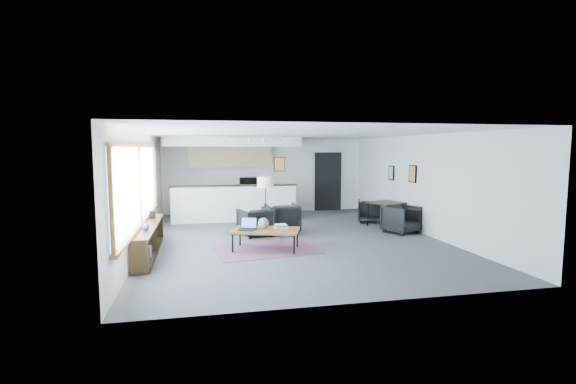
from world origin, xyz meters
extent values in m
cube|color=#474749|center=(0.00, 0.00, -0.01)|extent=(7.00, 9.00, 0.01)
cube|color=white|center=(0.00, 0.00, 2.60)|extent=(7.00, 9.00, 0.01)
cube|color=silver|center=(0.00, 4.50, 1.30)|extent=(7.00, 0.01, 2.60)
cube|color=silver|center=(0.00, -4.50, 1.30)|extent=(7.00, 0.01, 2.60)
cube|color=silver|center=(-3.50, 0.00, 1.30)|extent=(0.01, 9.00, 2.60)
cube|color=silver|center=(3.50, 0.00, 1.30)|extent=(0.01, 9.00, 2.60)
cube|color=#8CBFFF|center=(-3.47, -0.90, 1.50)|extent=(0.02, 5.80, 1.55)
cube|color=brown|center=(-3.44, -0.90, 0.70)|extent=(0.10, 5.95, 0.06)
cube|color=brown|center=(-3.45, -0.90, 2.30)|extent=(0.06, 5.95, 0.06)
cube|color=brown|center=(-3.45, -3.80, 1.50)|extent=(0.06, 0.06, 1.60)
cube|color=brown|center=(-3.45, -0.90, 1.50)|extent=(0.06, 0.06, 1.60)
cube|color=brown|center=(-3.45, 2.00, 1.50)|extent=(0.06, 0.06, 1.60)
cube|color=black|center=(-3.30, -1.00, 0.62)|extent=(0.35, 3.00, 0.05)
cube|color=black|center=(-3.30, -1.00, 0.05)|extent=(0.35, 3.00, 0.05)
cube|color=black|center=(-3.30, -2.45, 0.33)|extent=(0.33, 0.04, 0.55)
cube|color=black|center=(-3.30, -1.00, 0.33)|extent=(0.33, 0.04, 0.55)
cube|color=black|center=(-3.30, 0.45, 0.33)|extent=(0.33, 0.04, 0.55)
cube|color=#3359A5|center=(-3.30, -2.30, 0.17)|extent=(0.18, 0.04, 0.20)
cube|color=silver|center=(-3.30, -2.13, 0.18)|extent=(0.18, 0.04, 0.22)
cube|color=maroon|center=(-3.30, -1.96, 0.20)|extent=(0.18, 0.04, 0.24)
cube|color=black|center=(-3.30, -1.79, 0.17)|extent=(0.18, 0.04, 0.20)
cube|color=#3359A5|center=(-3.30, -1.62, 0.18)|extent=(0.18, 0.04, 0.22)
cube|color=silver|center=(-3.30, -1.45, 0.20)|extent=(0.18, 0.04, 0.24)
cube|color=maroon|center=(-3.30, -1.28, 0.17)|extent=(0.18, 0.04, 0.20)
cube|color=black|center=(-3.30, -1.11, 0.18)|extent=(0.18, 0.04, 0.22)
cube|color=#3359A5|center=(-3.30, -0.94, 0.20)|extent=(0.18, 0.03, 0.24)
cube|color=silver|center=(-3.30, -0.77, 0.17)|extent=(0.18, 0.03, 0.20)
cube|color=maroon|center=(-3.30, -0.60, 0.18)|extent=(0.18, 0.03, 0.22)
cube|color=black|center=(-3.30, -0.43, 0.20)|extent=(0.18, 0.04, 0.24)
cube|color=black|center=(-3.30, -0.20, 0.73)|extent=(0.14, 0.02, 0.18)
sphere|color=#264C99|center=(-3.28, -1.60, 0.71)|extent=(0.14, 0.14, 0.14)
cube|color=white|center=(-1.20, 2.70, 0.55)|extent=(3.80, 0.25, 1.10)
cube|color=black|center=(-1.20, 2.70, 1.11)|extent=(3.85, 0.32, 0.04)
cube|color=white|center=(-1.20, 4.15, 0.45)|extent=(3.80, 0.60, 0.90)
cube|color=#2D2D2D|center=(-1.20, 4.15, 0.91)|extent=(3.82, 0.62, 0.04)
cube|color=tan|center=(-1.20, 4.30, 1.95)|extent=(2.80, 0.35, 0.70)
cube|color=white|center=(-1.20, 3.60, 2.45)|extent=(4.20, 1.80, 0.30)
cube|color=black|center=(0.20, 2.71, 1.75)|extent=(0.35, 0.03, 0.45)
cube|color=orange|center=(0.20, 2.69, 1.75)|extent=(0.30, 0.01, 0.40)
cube|color=black|center=(2.30, 4.42, 1.05)|extent=(1.00, 0.12, 2.10)
cube|color=white|center=(1.78, 4.43, 1.05)|extent=(0.06, 0.10, 2.10)
cube|color=white|center=(2.82, 4.43, 1.05)|extent=(0.06, 0.10, 2.10)
cube|color=white|center=(2.30, 4.43, 2.12)|extent=(1.10, 0.10, 0.06)
cube|color=silver|center=(-0.60, 2.20, 2.56)|extent=(1.60, 0.04, 0.04)
cylinder|color=silver|center=(-1.25, 2.20, 2.48)|extent=(0.07, 0.07, 0.09)
cylinder|color=silver|center=(-0.80, 2.20, 2.48)|extent=(0.07, 0.07, 0.09)
cylinder|color=silver|center=(-0.35, 2.20, 2.48)|extent=(0.07, 0.07, 0.09)
cylinder|color=silver|center=(0.10, 2.20, 2.48)|extent=(0.07, 0.07, 0.09)
cube|color=black|center=(3.47, 0.40, 1.55)|extent=(0.03, 0.38, 0.48)
cube|color=orange|center=(3.46, 0.40, 1.55)|extent=(0.00, 0.32, 0.42)
cube|color=black|center=(3.47, 1.70, 1.50)|extent=(0.03, 0.34, 0.44)
cube|color=#859FC5|center=(3.46, 1.70, 1.50)|extent=(0.00, 0.28, 0.38)
cube|color=#5B3247|center=(-0.82, -1.08, 0.01)|extent=(2.37, 1.79, 0.01)
cube|color=brown|center=(-0.82, -1.08, 0.44)|extent=(1.62, 1.20, 0.06)
cube|color=black|center=(-1.56, -1.18, 0.21)|extent=(0.04, 0.04, 0.42)
cube|color=black|center=(-1.34, -0.55, 0.21)|extent=(0.04, 0.04, 0.42)
cube|color=black|center=(-0.30, -1.61, 0.21)|extent=(0.04, 0.04, 0.42)
cube|color=black|center=(-0.09, -0.98, 0.21)|extent=(0.04, 0.04, 0.42)
cube|color=black|center=(-0.93, -1.39, 0.41)|extent=(1.31, 0.48, 0.03)
cube|color=black|center=(-0.72, -0.76, 0.41)|extent=(1.31, 0.48, 0.03)
cube|color=black|center=(-1.24, -1.10, 0.48)|extent=(0.44, 0.39, 0.02)
cube|color=black|center=(-1.18, -0.98, 0.61)|extent=(0.36, 0.21, 0.24)
cube|color=blue|center=(-1.19, -0.99, 0.61)|extent=(0.32, 0.18, 0.20)
sphere|color=gray|center=(-0.87, -1.03, 0.59)|extent=(0.24, 0.24, 0.24)
cube|color=silver|center=(-0.47, -1.02, 0.49)|extent=(0.31, 0.26, 0.03)
cube|color=#3359A5|center=(-0.47, -1.02, 0.52)|extent=(0.28, 0.24, 0.03)
cube|color=silver|center=(-0.48, -1.04, 0.55)|extent=(0.26, 0.22, 0.03)
cube|color=#E5590C|center=(-0.78, -1.24, 0.47)|extent=(0.11, 0.11, 0.01)
imported|color=black|center=(-0.85, 0.48, 0.40)|extent=(0.94, 0.91, 0.79)
imported|color=black|center=(-0.11, 0.72, 0.43)|extent=(0.87, 0.82, 0.86)
cylinder|color=black|center=(-0.54, 0.78, 0.01)|extent=(0.28, 0.28, 0.03)
cylinder|color=black|center=(-0.54, 0.78, 0.66)|extent=(0.02, 0.02, 1.26)
cylinder|color=#F4EEC9|center=(-0.54, 0.78, 1.36)|extent=(0.46, 0.46, 0.28)
cube|color=black|center=(3.00, 0.96, 0.69)|extent=(1.10, 1.10, 0.04)
cylinder|color=black|center=(2.79, 0.47, 0.34)|extent=(0.05, 0.05, 0.67)
cylinder|color=black|center=(2.51, 1.17, 0.34)|extent=(0.05, 0.05, 0.67)
cylinder|color=black|center=(3.49, 0.75, 0.34)|extent=(0.05, 0.05, 0.67)
cylinder|color=black|center=(3.21, 1.44, 0.34)|extent=(0.05, 0.05, 0.67)
imported|color=black|center=(3.00, 0.06, 0.34)|extent=(0.87, 0.85, 0.69)
imported|color=black|center=(2.83, 1.75, 0.32)|extent=(0.79, 0.77, 0.64)
imported|color=black|center=(-0.61, 4.15, 1.12)|extent=(0.58, 0.33, 0.39)
camera|label=1|loc=(-2.21, -10.03, 2.24)|focal=26.00mm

